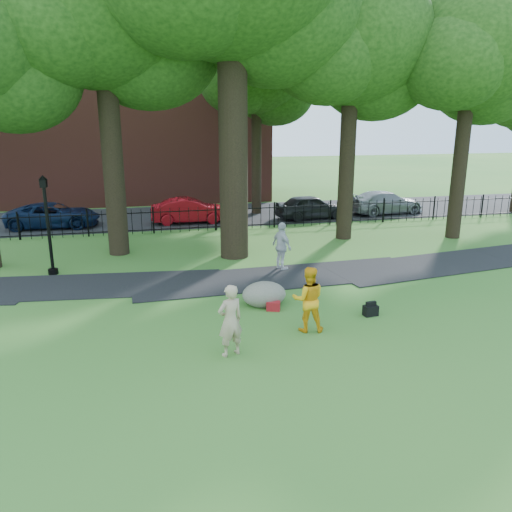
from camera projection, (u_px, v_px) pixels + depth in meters
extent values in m
plane|color=#2F6C26|center=(283.00, 324.00, 13.39)|extent=(120.00, 120.00, 0.00)
cube|color=black|center=(279.00, 278.00, 17.28)|extent=(36.07, 3.85, 0.03)
cube|color=black|center=(205.00, 216.00, 28.42)|extent=(80.00, 7.00, 0.02)
cube|color=black|center=(215.00, 210.00, 24.40)|extent=(44.00, 0.04, 0.04)
cube|color=black|center=(216.00, 227.00, 24.62)|extent=(44.00, 0.04, 0.04)
cube|color=brown|center=(128.00, 108.00, 33.48)|extent=(18.00, 8.00, 12.00)
cylinder|color=black|center=(233.00, 121.00, 18.58)|extent=(1.10, 1.10, 10.50)
ellipsoid|color=#15330D|center=(275.00, 10.00, 18.91)|extent=(6.72, 6.72, 5.71)
ellipsoid|color=#15330D|center=(14.00, 75.00, 17.67)|extent=(4.80, 4.80, 4.08)
cylinder|color=black|center=(111.00, 139.00, 19.19)|extent=(0.80, 0.80, 9.10)
ellipsoid|color=#15330D|center=(101.00, 2.00, 17.92)|extent=(7.20, 7.20, 6.12)
ellipsoid|color=#15330D|center=(148.00, 46.00, 19.46)|extent=(5.76, 5.76, 4.90)
ellipsoid|color=#15330D|center=(58.00, 20.00, 17.13)|extent=(5.40, 5.40, 4.59)
cylinder|color=black|center=(348.00, 145.00, 21.94)|extent=(0.70, 0.70, 8.40)
ellipsoid|color=#15330D|center=(353.00, 36.00, 20.76)|extent=(6.60, 6.60, 5.61)
ellipsoid|color=#15330D|center=(375.00, 69.00, 22.18)|extent=(5.28, 5.28, 4.49)
ellipsoid|color=#15330D|center=(328.00, 52.00, 20.04)|extent=(4.95, 4.95, 4.21)
cylinder|color=black|center=(462.00, 149.00, 22.13)|extent=(0.64, 0.64, 8.05)
ellipsoid|color=#15330D|center=(473.00, 46.00, 21.01)|extent=(6.20, 6.20, 5.27)
ellipsoid|color=#15330D|center=(486.00, 77.00, 22.34)|extent=(4.96, 4.96, 4.22)
ellipsoid|color=#15330D|center=(454.00, 61.00, 20.34)|extent=(4.65, 4.65, 3.95)
imported|color=tan|center=(230.00, 321.00, 11.39)|extent=(0.73, 0.60, 1.72)
imported|color=#F0A214|center=(308.00, 299.00, 12.74)|extent=(0.95, 0.81, 1.72)
imported|color=silver|center=(282.00, 246.00, 17.97)|extent=(0.76, 1.11, 1.75)
ellipsoid|color=slate|center=(264.00, 293.00, 14.66)|extent=(1.58, 1.42, 0.76)
cylinder|color=black|center=(49.00, 232.00, 17.28)|extent=(0.12, 0.12, 3.07)
cylinder|color=black|center=(53.00, 271.00, 17.66)|extent=(0.35, 0.35, 0.19)
cube|color=black|center=(43.00, 183.00, 16.84)|extent=(0.23, 0.23, 0.29)
cone|color=black|center=(43.00, 177.00, 16.79)|extent=(0.31, 0.31, 0.15)
cube|color=black|center=(371.00, 311.00, 13.91)|extent=(0.42, 0.28, 0.29)
cube|color=maroon|center=(273.00, 306.00, 14.29)|extent=(0.44, 0.36, 0.26)
imported|color=maroon|center=(190.00, 211.00, 26.23)|extent=(4.05, 1.52, 1.32)
imported|color=#0B1B3A|center=(53.00, 215.00, 25.15)|extent=(4.61, 2.34, 1.25)
imported|color=black|center=(311.00, 207.00, 27.37)|extent=(4.01, 1.89, 1.33)
imported|color=gray|center=(385.00, 202.00, 28.85)|extent=(4.69, 2.33, 1.31)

